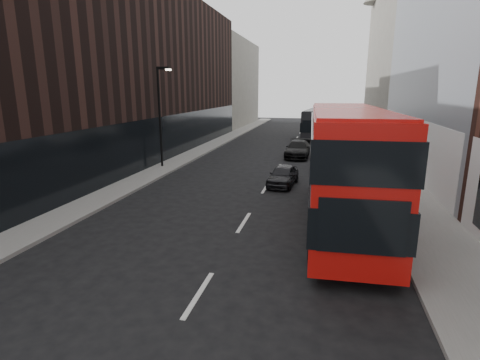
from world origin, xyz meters
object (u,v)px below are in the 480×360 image
Objects in this scene: red_bus at (345,161)px; car_c at (298,149)px; car_a at (283,175)px; street_lamp at (161,110)px; car_b at (328,160)px; grey_bus at (317,122)px.

red_bus is 2.55× the size of car_c.
car_a is (-3.17, 6.04, -2.10)m from red_bus.
red_bus is 7.14m from car_a.
car_c is at bearing 36.30° from street_lamp.
car_b reaches higher than car_c.
car_b is at bearing 67.80° from car_a.
car_a is at bearing -87.85° from grey_bus.
street_lamp is 12.03m from car_c.
street_lamp is 10.29m from car_a.
red_bus is 11.04m from car_b.
grey_bus is 2.20× the size of car_c.
car_c is (-3.02, 15.97, -2.02)m from red_bus.
car_a is (9.13, -3.11, -3.57)m from street_lamp.
red_bus is at bearing -78.23° from car_c.
street_lamp is 0.66× the size of grey_bus.
street_lamp reaches higher than car_a.
street_lamp is 15.41m from red_bus.
car_b is at bearing -80.82° from grey_bus.
car_c is at bearing 98.57° from red_bus.
car_b is at bearing 90.76° from red_bus.
grey_bus is (-1.80, 29.91, -0.92)m from red_bus.
grey_bus is at bearing 93.07° from car_a.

